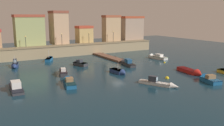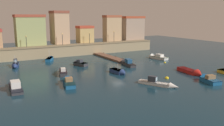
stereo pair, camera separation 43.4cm
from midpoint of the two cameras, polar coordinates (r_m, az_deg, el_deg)
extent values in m
plane|color=#112D3D|center=(47.70, 1.81, -2.14)|extent=(133.30, 133.30, 0.00)
cube|color=#9E8966|center=(68.59, -8.55, 3.10)|extent=(51.06, 3.23, 2.90)
cube|color=#817053|center=(68.38, -8.59, 4.40)|extent=(51.06, 3.53, 0.24)
cube|color=#9BA769|center=(68.82, -19.01, 7.15)|extent=(7.56, 4.85, 7.87)
cube|color=#9E4532|center=(68.69, -19.24, 10.71)|extent=(7.86, 5.04, 0.70)
cube|color=tan|center=(71.14, -12.40, 8.05)|extent=(4.27, 5.59, 8.95)
cube|color=brown|center=(71.05, -12.57, 11.94)|extent=(4.44, 5.82, 0.70)
cube|color=tan|center=(72.98, -6.39, 6.59)|extent=(4.49, 3.67, 4.55)
cube|color=#B6422D|center=(72.81, -6.43, 8.65)|extent=(4.67, 3.81, 0.70)
cube|color=tan|center=(76.72, 0.19, 8.08)|extent=(5.39, 3.03, 7.72)
cube|color=#A35136|center=(76.60, 0.19, 11.22)|extent=(5.61, 3.15, 0.70)
cube|color=tan|center=(81.17, 5.23, 8.10)|extent=(7.46, 3.26, 7.41)
cube|color=#B0472C|center=(81.05, 5.28, 10.96)|extent=(7.76, 3.39, 0.70)
cube|color=brown|center=(63.52, -0.53, 1.45)|extent=(2.45, 14.13, 0.44)
cylinder|color=#4E3428|center=(68.62, -1.86, 2.30)|extent=(0.20, 0.20, 0.70)
cylinder|color=#4E3428|center=(65.55, -0.43, 1.88)|extent=(0.20, 0.20, 0.70)
cylinder|color=#4E3428|center=(62.52, 1.14, 1.42)|extent=(0.20, 0.20, 0.70)
cylinder|color=#4E3428|center=(59.55, 2.86, 0.90)|extent=(0.20, 0.20, 0.70)
cylinder|color=black|center=(64.73, -19.79, 4.78)|extent=(0.12, 0.12, 2.68)
sphere|color=#F9D172|center=(64.60, -19.88, 6.09)|extent=(0.32, 0.32, 0.32)
cylinder|color=black|center=(66.96, -11.69, 5.53)|extent=(0.12, 0.12, 2.96)
sphere|color=#F9D172|center=(66.83, -11.75, 6.92)|extent=(0.32, 0.32, 0.32)
cylinder|color=black|center=(69.87, -5.27, 5.91)|extent=(0.12, 0.12, 2.87)
sphere|color=#F9D172|center=(69.74, -5.29, 7.21)|extent=(0.32, 0.32, 0.32)
cylinder|color=black|center=(73.62, 0.65, 6.32)|extent=(0.12, 0.12, 3.11)
sphere|color=#F9D172|center=(73.49, 0.65, 7.65)|extent=(0.32, 0.32, 0.32)
cube|color=navy|center=(56.85, -22.07, -0.42)|extent=(1.93, 3.76, 0.72)
cone|color=navy|center=(54.65, -22.26, -0.88)|extent=(1.31, 1.22, 1.12)
cube|color=#111A34|center=(56.79, -22.09, -0.10)|extent=(1.97, 3.84, 0.08)
cube|color=#333842|center=(57.17, -22.09, 0.49)|extent=(0.91, 1.29, 0.93)
cube|color=#99B7C6|center=(56.59, -22.14, 0.42)|extent=(0.60, 0.19, 0.56)
cylinder|color=#B2B2B7|center=(56.33, -22.19, 0.78)|extent=(0.08, 0.08, 1.79)
cube|color=#195689|center=(43.28, 22.95, -3.99)|extent=(2.56, 3.84, 0.69)
cone|color=#195689|center=(44.95, 21.20, -3.31)|extent=(1.89, 1.35, 1.71)
cube|color=#0A244C|center=(43.20, 22.98, -3.60)|extent=(2.61, 3.92, 0.08)
cube|color=olive|center=(43.20, 22.92, -3.10)|extent=(1.63, 1.25, 0.64)
cube|color=navy|center=(46.67, 1.50, -1.99)|extent=(1.73, 3.50, 0.72)
cone|color=navy|center=(45.01, 3.07, -2.50)|extent=(1.45, 1.06, 1.37)
cube|color=black|center=(46.60, 1.50, -1.60)|extent=(1.76, 3.57, 0.08)
cylinder|color=#B2B2B7|center=(46.27, 1.67, -0.84)|extent=(0.08, 0.08, 1.28)
cube|color=white|center=(39.40, 10.51, -4.87)|extent=(3.54, 5.25, 0.50)
cone|color=white|center=(38.35, 15.13, -5.53)|extent=(1.63, 1.75, 1.09)
cube|color=slate|center=(39.34, 10.52, -4.58)|extent=(3.61, 5.36, 0.08)
cube|color=#333842|center=(39.33, 10.06, -3.79)|extent=(1.32, 1.56, 0.94)
cube|color=#99B7C6|center=(39.08, 10.98, -3.86)|extent=(0.64, 0.38, 0.56)
cube|color=#333338|center=(53.93, -7.34, -0.25)|extent=(2.62, 3.64, 0.74)
cone|color=#333338|center=(55.40, -8.87, 0.01)|extent=(1.62, 1.39, 1.36)
cube|color=black|center=(53.86, -7.35, 0.09)|extent=(2.67, 3.71, 0.08)
cube|color=#333842|center=(53.94, -7.51, 0.50)|extent=(1.43, 1.37, 0.65)
cube|color=#195689|center=(39.07, -10.03, -4.84)|extent=(2.48, 4.86, 0.69)
cone|color=#195689|center=(41.86, -10.54, -3.76)|extent=(1.70, 1.58, 1.45)
cube|color=#0D2E37|center=(38.98, -10.05, -4.41)|extent=(2.53, 4.96, 0.08)
cube|color=olive|center=(38.91, -10.07, -3.91)|extent=(1.36, 1.46, 0.61)
cube|color=#99B7C6|center=(39.50, -10.19, -3.64)|extent=(1.00, 0.27, 0.37)
cube|color=silver|center=(63.03, 11.45, 1.27)|extent=(2.37, 5.14, 0.69)
cone|color=silver|center=(65.06, 9.37, 1.65)|extent=(1.76, 1.61, 1.56)
cube|color=#4A7C4D|center=(62.98, 11.46, 1.54)|extent=(2.42, 5.24, 0.08)
cube|color=silver|center=(62.80, 11.60, 1.84)|extent=(1.61, 1.97, 0.64)
cube|color=#333338|center=(38.90, -21.95, -5.72)|extent=(1.81, 5.67, 0.50)
cone|color=#333338|center=(42.23, -22.42, -4.45)|extent=(1.58, 1.45, 1.53)
cube|color=black|center=(38.84, -21.97, -5.42)|extent=(1.85, 5.78, 0.08)
cube|color=silver|center=(38.50, -22.00, -4.74)|extent=(1.39, 2.04, 0.99)
cube|color=#99B7C6|center=(39.44, -22.15, -4.30)|extent=(1.19, 0.10, 0.60)
cube|color=#333338|center=(53.92, 4.16, -0.26)|extent=(2.31, 5.78, 0.62)
cone|color=#333338|center=(57.06, 2.78, 0.40)|extent=(1.49, 1.60, 1.27)
cube|color=black|center=(53.87, 4.16, 0.03)|extent=(2.35, 5.90, 0.08)
cube|color=navy|center=(53.66, 4.23, 0.50)|extent=(1.41, 1.93, 0.88)
cube|color=#333338|center=(46.23, -11.46, -2.27)|extent=(2.32, 4.42, 0.84)
cone|color=#333338|center=(48.81, -11.65, -1.56)|extent=(1.49, 1.46, 1.23)
cube|color=black|center=(46.14, -11.48, -1.81)|extent=(2.37, 4.51, 0.08)
cube|color=silver|center=(45.59, -11.46, -1.55)|extent=(1.20, 1.63, 0.56)
cube|color=red|center=(49.66, 18.18, -1.78)|extent=(2.58, 5.42, 0.66)
cone|color=red|center=(47.23, 20.60, -2.60)|extent=(1.88, 1.65, 1.68)
cube|color=#670D0E|center=(49.60, 18.20, -1.46)|extent=(2.63, 5.53, 0.08)
cube|color=#195689|center=(61.16, -14.67, 0.86)|extent=(2.85, 4.01, 0.78)
cone|color=#195689|center=(63.50, -14.21, 1.26)|extent=(1.53, 1.50, 1.16)
cube|color=#09264B|center=(61.10, -14.68, 1.18)|extent=(2.91, 4.09, 0.08)
cylinder|color=#B2B2B7|center=(60.86, -14.75, 2.11)|extent=(0.08, 0.08, 1.95)
sphere|color=yellow|center=(58.34, 12.86, 0.06)|extent=(0.51, 0.51, 0.51)
sphere|color=yellow|center=(58.61, 1.78, 0.39)|extent=(0.73, 0.73, 0.73)
sphere|color=yellow|center=(43.88, 13.37, -3.65)|extent=(0.74, 0.74, 0.74)
camera|label=1|loc=(0.22, -89.75, 0.05)|focal=37.85mm
camera|label=2|loc=(0.22, 90.25, -0.05)|focal=37.85mm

